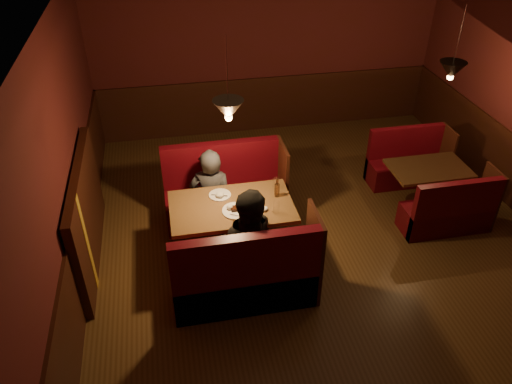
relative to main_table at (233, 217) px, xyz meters
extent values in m
cube|color=#4E3217|center=(1.17, -0.06, -0.62)|extent=(6.00, 7.00, 0.01)
cube|color=black|center=(1.17, -0.06, 2.29)|extent=(6.00, 7.00, 0.01)
cube|color=#491516|center=(1.17, 3.44, 0.84)|extent=(6.00, 0.01, 2.90)
cube|color=#491516|center=(-1.84, -0.06, 0.84)|extent=(0.01, 7.00, 2.90)
cube|color=#331410|center=(1.17, 3.42, -0.11)|extent=(6.00, 0.04, 1.00)
cube|color=#331410|center=(-1.81, -0.06, -0.11)|extent=(0.04, 7.00, 1.00)
cube|color=#331410|center=(-1.75, 0.34, 0.04)|extent=(0.10, 2.20, 1.30)
cube|color=gold|center=(-1.70, -0.21, 0.04)|extent=(0.01, 0.12, 1.30)
cylinder|color=#333333|center=(-0.01, 0.00, 1.84)|extent=(0.01, 0.01, 0.80)
cone|color=black|center=(-0.01, 0.00, 1.44)|extent=(0.34, 0.34, 0.22)
sphere|color=#FFBF72|center=(-0.01, 0.00, 1.35)|extent=(0.08, 0.08, 0.08)
cylinder|color=#333333|center=(2.91, 0.60, 1.84)|extent=(0.01, 0.01, 0.80)
cone|color=black|center=(2.91, 0.60, 1.44)|extent=(0.34, 0.34, 0.22)
sphere|color=#FFBF72|center=(2.91, 0.60, 1.35)|extent=(0.08, 0.08, 0.08)
cube|color=brown|center=(-0.01, 0.00, 0.16)|extent=(1.49, 0.90, 0.05)
cylinder|color=#331410|center=(-0.01, 0.00, -0.24)|extent=(0.15, 0.15, 0.74)
cylinder|color=#331410|center=(-0.01, 0.00, -0.59)|extent=(0.59, 0.59, 0.04)
cylinder|color=silver|center=(0.00, -0.13, 0.19)|extent=(0.30, 0.30, 0.02)
cube|color=black|center=(0.01, -0.13, 0.22)|extent=(0.10, 0.08, 0.04)
ellipsoid|color=silver|center=(-0.05, -0.10, 0.23)|extent=(0.07, 0.07, 0.06)
cube|color=tan|center=(0.13, -0.21, 0.22)|extent=(0.09, 0.09, 0.03)
cylinder|color=silver|center=(-0.01, -0.24, 0.21)|extent=(0.12, 0.08, 0.01)
cylinder|color=silver|center=(-0.13, 0.23, 0.19)|extent=(0.28, 0.28, 0.02)
ellipsoid|color=beige|center=(-0.13, 0.19, 0.23)|extent=(0.11, 0.11, 0.06)
cube|color=silver|center=(-0.13, 0.20, 0.20)|extent=(0.21, 0.08, 0.00)
cylinder|color=white|center=(0.30, 0.06, 0.23)|extent=(0.06, 0.06, 0.09)
cylinder|color=white|center=(0.58, 0.23, 0.26)|extent=(0.08, 0.08, 0.16)
cylinder|color=white|center=(0.48, -0.25, 0.26)|extent=(0.08, 0.08, 0.16)
cylinder|color=#47230F|center=(0.57, 0.09, 0.27)|extent=(0.06, 0.06, 0.17)
cylinder|color=#47230F|center=(0.57, 0.09, 0.39)|extent=(0.03, 0.03, 0.07)
ellipsoid|color=white|center=(0.35, -0.18, 0.21)|extent=(0.12, 0.11, 0.05)
cube|color=#500711|center=(-0.01, 0.77, -0.37)|extent=(1.59, 0.58, 0.48)
cube|color=#500711|center=(-0.01, 1.00, -0.06)|extent=(1.59, 0.13, 1.12)
cube|color=#331410|center=(0.80, 0.77, -0.06)|extent=(0.04, 0.58, 1.12)
cube|color=#500711|center=(-0.01, -0.77, -0.37)|extent=(1.59, 0.58, 0.48)
cube|color=#500711|center=(-0.01, -1.00, -0.06)|extent=(1.59, 0.13, 1.12)
cube|color=#331410|center=(0.80, -0.77, -0.06)|extent=(0.04, 0.58, 1.12)
cube|color=brown|center=(2.91, 0.60, -0.01)|extent=(1.10, 0.70, 0.04)
cylinder|color=#331410|center=(2.91, 0.60, -0.32)|extent=(0.12, 0.12, 0.58)
cylinder|color=#331410|center=(2.91, 0.60, -0.60)|extent=(0.46, 0.46, 0.03)
cube|color=#500711|center=(2.91, 1.20, -0.43)|extent=(1.19, 0.46, 0.37)
cube|color=#500711|center=(2.91, 1.38, -0.18)|extent=(1.19, 0.10, 0.87)
cube|color=#331410|center=(3.52, 1.20, -0.18)|extent=(0.03, 0.46, 0.87)
cube|color=#500711|center=(2.91, 0.00, -0.43)|extent=(1.19, 0.46, 0.37)
cube|color=#500711|center=(2.91, -0.18, -0.18)|extent=(1.19, 0.10, 0.87)
cube|color=#331410|center=(3.52, 0.00, -0.18)|extent=(0.03, 0.46, 0.87)
imported|color=#2F3034|center=(-0.20, 0.59, 0.18)|extent=(0.65, 0.49, 1.59)
imported|color=black|center=(0.15, -0.62, 0.24)|extent=(0.87, 0.70, 1.70)
camera|label=1|loc=(-0.67, -4.82, 3.71)|focal=35.00mm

